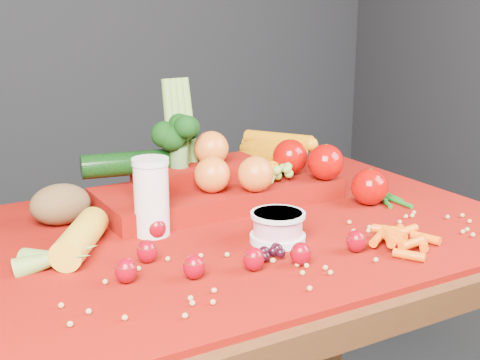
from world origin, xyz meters
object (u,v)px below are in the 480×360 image
milk_glass (151,194)px  yogurt_bowl (278,226)px  table (245,275)px  produce_mound (229,175)px

milk_glass → yogurt_bowl: size_ratio=1.44×
table → milk_glass: bearing=166.6°
table → produce_mound: produce_mound is taller
table → milk_glass: milk_glass is taller
milk_glass → produce_mound: size_ratio=0.25×
milk_glass → yogurt_bowl: 0.24m
table → yogurt_bowl: size_ratio=10.63×
table → yogurt_bowl: yogurt_bowl is taller
milk_glass → yogurt_bowl: milk_glass is taller
milk_glass → yogurt_bowl: bearing=-38.9°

